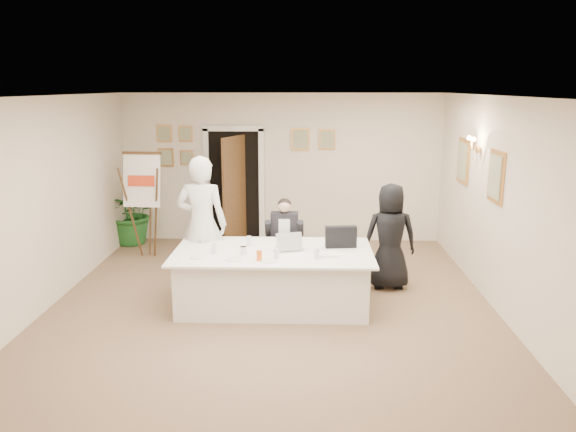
% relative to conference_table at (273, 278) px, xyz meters
% --- Properties ---
extents(floor, '(7.00, 7.00, 0.00)m').
position_rel_conference_table_xyz_m(floor, '(-0.02, -0.14, -0.39)').
color(floor, brown).
rests_on(floor, ground).
extents(ceiling, '(6.00, 7.00, 0.02)m').
position_rel_conference_table_xyz_m(ceiling, '(-0.02, -0.14, 2.41)').
color(ceiling, white).
rests_on(ceiling, wall_back).
extents(wall_back, '(6.00, 0.10, 2.80)m').
position_rel_conference_table_xyz_m(wall_back, '(-0.02, 3.36, 1.01)').
color(wall_back, '#EDE4C8').
rests_on(wall_back, floor).
extents(wall_front, '(6.00, 0.10, 2.80)m').
position_rel_conference_table_xyz_m(wall_front, '(-0.02, -3.64, 1.01)').
color(wall_front, '#EDE4C8').
rests_on(wall_front, floor).
extents(wall_left, '(0.10, 7.00, 2.80)m').
position_rel_conference_table_xyz_m(wall_left, '(-3.02, -0.14, 1.01)').
color(wall_left, '#EDE4C8').
rests_on(wall_left, floor).
extents(wall_right, '(0.10, 7.00, 2.80)m').
position_rel_conference_table_xyz_m(wall_right, '(2.98, -0.14, 1.01)').
color(wall_right, '#EDE4C8').
rests_on(wall_right, floor).
extents(doorway, '(1.14, 0.86, 2.20)m').
position_rel_conference_table_xyz_m(doorway, '(-0.91, 3.18, 0.65)').
color(doorway, black).
rests_on(doorway, floor).
extents(pictures_back_wall, '(3.40, 0.06, 0.80)m').
position_rel_conference_table_xyz_m(pictures_back_wall, '(-0.82, 3.33, 1.46)').
color(pictures_back_wall, '#CD8D46').
rests_on(pictures_back_wall, wall_back).
extents(pictures_right_wall, '(0.06, 2.20, 0.80)m').
position_rel_conference_table_xyz_m(pictures_right_wall, '(2.95, 1.06, 1.36)').
color(pictures_right_wall, '#CD8D46').
rests_on(pictures_right_wall, wall_right).
extents(wall_sconce, '(0.20, 0.30, 0.24)m').
position_rel_conference_table_xyz_m(wall_sconce, '(2.88, 1.06, 1.71)').
color(wall_sconce, '#D28E43').
rests_on(wall_sconce, wall_right).
extents(conference_table, '(2.65, 1.41, 0.78)m').
position_rel_conference_table_xyz_m(conference_table, '(0.00, 0.00, 0.00)').
color(conference_table, white).
rests_on(conference_table, floor).
extents(seated_man, '(0.65, 0.68, 1.30)m').
position_rel_conference_table_xyz_m(seated_man, '(0.12, 0.97, 0.26)').
color(seated_man, black).
rests_on(seated_man, floor).
extents(flip_chart, '(0.64, 0.42, 1.81)m').
position_rel_conference_table_xyz_m(flip_chart, '(-2.32, 2.15, 0.45)').
color(flip_chart, '#3C2113').
rests_on(flip_chart, floor).
extents(standing_man, '(0.75, 0.52, 1.98)m').
position_rel_conference_table_xyz_m(standing_man, '(-1.05, 0.55, 0.60)').
color(standing_man, silver).
rests_on(standing_man, floor).
extents(standing_woman, '(0.77, 0.50, 1.56)m').
position_rel_conference_table_xyz_m(standing_woman, '(1.67, 0.76, 0.39)').
color(standing_woman, black).
rests_on(standing_woman, floor).
extents(potted_palm, '(1.31, 1.20, 1.23)m').
position_rel_conference_table_xyz_m(potted_palm, '(-2.82, 3.01, 0.22)').
color(potted_palm, '#1F5F24').
rests_on(potted_palm, floor).
extents(laptop, '(0.44, 0.45, 0.28)m').
position_rel_conference_table_xyz_m(laptop, '(0.22, 0.10, 0.52)').
color(laptop, '#B7BABC').
rests_on(laptop, conference_table).
extents(laptop_bag, '(0.43, 0.16, 0.29)m').
position_rel_conference_table_xyz_m(laptop_bag, '(0.91, 0.20, 0.53)').
color(laptop_bag, black).
rests_on(laptop_bag, conference_table).
extents(paper_stack, '(0.34, 0.25, 0.03)m').
position_rel_conference_table_xyz_m(paper_stack, '(0.71, -0.19, 0.40)').
color(paper_stack, white).
rests_on(paper_stack, conference_table).
extents(plate_left, '(0.29, 0.29, 0.01)m').
position_rel_conference_table_xyz_m(plate_left, '(-0.94, -0.32, 0.39)').
color(plate_left, white).
rests_on(plate_left, conference_table).
extents(plate_mid, '(0.23, 0.23, 0.01)m').
position_rel_conference_table_xyz_m(plate_mid, '(-0.48, -0.42, 0.39)').
color(plate_mid, white).
rests_on(plate_mid, conference_table).
extents(plate_near, '(0.26, 0.26, 0.01)m').
position_rel_conference_table_xyz_m(plate_near, '(-0.02, -0.47, 0.39)').
color(plate_near, white).
rests_on(plate_near, conference_table).
extents(glass_a, '(0.06, 0.06, 0.14)m').
position_rel_conference_table_xyz_m(glass_a, '(-0.76, -0.14, 0.45)').
color(glass_a, silver).
rests_on(glass_a, conference_table).
extents(glass_b, '(0.08, 0.08, 0.14)m').
position_rel_conference_table_xyz_m(glass_b, '(0.06, -0.36, 0.45)').
color(glass_b, silver).
rests_on(glass_b, conference_table).
extents(glass_c, '(0.07, 0.07, 0.14)m').
position_rel_conference_table_xyz_m(glass_c, '(0.58, -0.34, 0.45)').
color(glass_c, silver).
rests_on(glass_c, conference_table).
extents(glass_d, '(0.08, 0.08, 0.14)m').
position_rel_conference_table_xyz_m(glass_d, '(-0.34, 0.22, 0.45)').
color(glass_d, silver).
rests_on(glass_d, conference_table).
extents(oj_glass, '(0.08, 0.08, 0.13)m').
position_rel_conference_table_xyz_m(oj_glass, '(-0.15, -0.43, 0.45)').
color(oj_glass, '#E45A13').
rests_on(oj_glass, conference_table).
extents(steel_jug, '(0.10, 0.10, 0.11)m').
position_rel_conference_table_xyz_m(steel_jug, '(-0.38, -0.19, 0.44)').
color(steel_jug, silver).
rests_on(steel_jug, conference_table).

